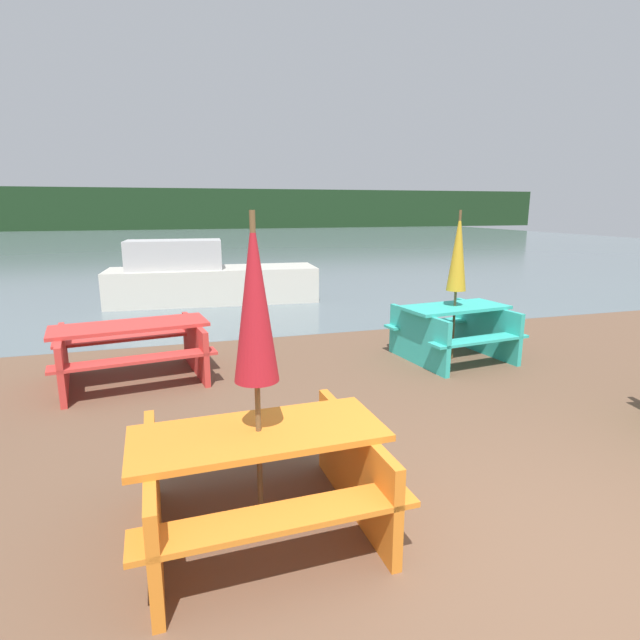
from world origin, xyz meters
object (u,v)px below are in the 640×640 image
(picnic_table_red, at_px, (132,346))
(umbrella_crimson, at_px, (255,301))
(boat, at_px, (206,279))
(picnic_table_teal, at_px, (453,328))
(umbrella_gold, at_px, (458,252))
(picnic_table_orange, at_px, (260,470))

(picnic_table_red, height_order, umbrella_crimson, umbrella_crimson)
(picnic_table_red, bearing_deg, boat, 76.11)
(boat, bearing_deg, umbrella_crimson, -87.97)
(umbrella_crimson, relative_size, boat, 0.45)
(picnic_table_teal, bearing_deg, picnic_table_red, 175.58)
(boat, bearing_deg, umbrella_gold, -57.11)
(picnic_table_red, bearing_deg, umbrella_gold, -4.42)
(picnic_table_red, relative_size, umbrella_crimson, 0.95)
(picnic_table_red, xyz_separation_m, umbrella_gold, (4.40, -0.34, 1.10))
(picnic_table_teal, height_order, boat, boat)
(umbrella_crimson, bearing_deg, picnic_table_orange, 0.00)
(picnic_table_orange, relative_size, umbrella_crimson, 0.79)
(picnic_table_red, relative_size, umbrella_gold, 0.96)
(picnic_table_teal, height_order, umbrella_crimson, umbrella_crimson)
(picnic_table_teal, xyz_separation_m, picnic_table_red, (-4.40, 0.34, -0.01))
(picnic_table_orange, distance_m, picnic_table_red, 3.62)
(umbrella_gold, height_order, boat, umbrella_gold)
(picnic_table_orange, xyz_separation_m, picnic_table_red, (-1.03, 3.47, 0.01))
(picnic_table_orange, xyz_separation_m, umbrella_gold, (3.37, 3.13, 1.11))
(picnic_table_orange, relative_size, picnic_table_teal, 1.02)
(picnic_table_red, bearing_deg, picnic_table_teal, -4.42)
(picnic_table_orange, height_order, boat, boat)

